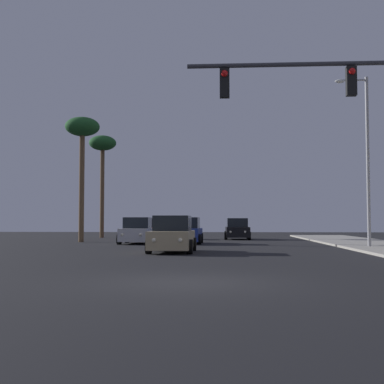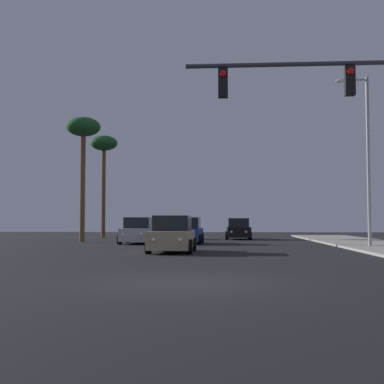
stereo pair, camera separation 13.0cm
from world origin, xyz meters
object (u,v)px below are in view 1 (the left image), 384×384
Objects in this scene: car_silver at (137,232)px; street_lamp at (365,152)px; car_red at (157,230)px; car_tan at (172,236)px; car_black at (237,230)px; palm_tree_mid at (82,134)px; palm_tree_far at (103,149)px; car_blue at (186,232)px; traffic_light_mast at (367,111)px.

street_lamp is at bearing 156.41° from car_silver.
car_tan is at bearing 99.12° from car_red.
palm_tree_mid is at bearing 29.33° from car_black.
palm_tree_far is at bearing 95.25° from palm_tree_mid.
car_blue is 19.53m from traffic_light_mast.
palm_tree_mid is (-17.39, 7.73, 2.44)m from street_lamp.
car_black is 1.00× the size of car_blue.
car_black is at bearing 30.97° from palm_tree_mid.
car_blue is 9.68m from car_tan.
street_lamp is at bearing 75.92° from traffic_light_mast.
palm_tree_far reaches higher than car_tan.
car_black is 0.48× the size of palm_tree_far.
car_blue is 9.34m from car_red.
car_tan is (3.23, -9.53, 0.00)m from car_silver.
car_red is (-3.07, 8.82, 0.00)m from car_blue.
car_black is 11.08m from car_silver.
car_silver is 1.00× the size of car_tan.
car_black is 0.50× the size of palm_tree_mid.
street_lamp is (9.94, -5.48, 4.36)m from car_blue.
traffic_light_mast is 33.87m from palm_tree_far.
car_red is 0.48× the size of palm_tree_far.
traffic_light_mast reaches higher than car_silver.
palm_tree_far reaches higher than car_blue.
traffic_light_mast reaches higher than car_blue.
palm_tree_mid is (-7.55, 11.92, 6.79)m from car_tan.
traffic_light_mast is (6.83, -17.86, 3.99)m from car_blue.
palm_tree_mid is (-4.32, 2.40, 6.79)m from car_silver.
car_blue is 1.00× the size of car_red.
car_blue is 0.50× the size of palm_tree_mid.
palm_tree_far is at bearing 116.80° from traffic_light_mast.
car_tan is (0.10, -9.68, 0.00)m from car_blue.
traffic_light_mast reaches higher than car_black.
car_tan is 11.55m from street_lamp.
palm_tree_far is 10.05m from palm_tree_mid.
palm_tree_far is (-18.31, 17.73, 2.73)m from street_lamp.
car_red is at bearing 132.27° from street_lamp.
car_tan is 24.55m from palm_tree_far.
car_red is at bearing 110.36° from traffic_light_mast.
car_silver is at bearing -29.05° from palm_tree_mid.
palm_tree_far is at bearing -68.52° from car_silver.
car_red is 9.49m from palm_tree_far.
car_tan is (3.17, -18.50, 0.00)m from car_red.
palm_tree_mid is (0.92, -10.00, -0.30)m from palm_tree_far.
car_blue is 10.33m from palm_tree_mid.
palm_tree_mid reaches higher than car_blue.
traffic_light_mast is at bearing 112.32° from car_blue.
palm_tree_mid is at bearing 156.05° from street_lamp.
palm_tree_mid is at bearing 55.75° from car_red.
car_red is 28.74m from traffic_light_mast.
car_silver is 8.40m from palm_tree_mid.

